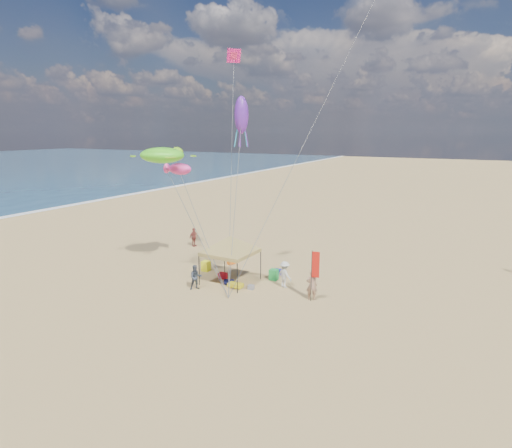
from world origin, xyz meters
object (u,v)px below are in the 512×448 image
at_px(person_near_b, 196,277).
at_px(feather_flag, 314,268).
at_px(chair_yellow, 206,266).
at_px(person_far_a, 194,237).
at_px(person_near_a, 312,285).
at_px(cooler_blue, 278,272).
at_px(beach_cart, 236,285).
at_px(person_near_c, 285,274).
at_px(chair_green, 274,275).
at_px(cooler_red, 223,276).
at_px(canopy_tent, 230,238).

bearing_deg(person_near_b, feather_flag, -32.82).
distance_m(chair_yellow, person_far_a, 6.69).
relative_size(person_near_a, person_far_a, 1.10).
height_order(cooler_blue, person_near_b, person_near_b).
bearing_deg(beach_cart, person_near_c, 30.41).
bearing_deg(person_far_a, beach_cart, -122.18).
xyz_separation_m(chair_yellow, person_far_a, (-4.53, 4.90, 0.44)).
bearing_deg(beach_cart, person_near_b, -147.43).
distance_m(chair_green, chair_yellow, 4.97).
bearing_deg(person_far_a, feather_flag, -108.56).
bearing_deg(feather_flag, cooler_red, 172.39).
bearing_deg(beach_cart, feather_flag, 2.97).
height_order(cooler_blue, person_far_a, person_far_a).
distance_m(canopy_tent, cooler_red, 2.89).
distance_m(cooler_blue, person_near_a, 4.74).
xyz_separation_m(chair_yellow, person_near_a, (8.31, -1.52, 0.52)).
height_order(canopy_tent, chair_green, canopy_tent).
bearing_deg(canopy_tent, chair_green, 36.54).
xyz_separation_m(beach_cart, person_near_a, (4.81, 0.42, 0.67)).
bearing_deg(person_far_a, person_near_b, -135.41).
distance_m(canopy_tent, person_far_a, 9.65).
distance_m(chair_yellow, person_near_c, 6.16).
bearing_deg(person_near_a, person_near_b, -9.06).
xyz_separation_m(canopy_tent, feather_flag, (5.83, -0.53, -0.93)).
xyz_separation_m(cooler_blue, person_far_a, (-9.32, 3.32, 0.60)).
relative_size(feather_flag, cooler_red, 5.55).
bearing_deg(chair_yellow, person_near_c, -3.71).
relative_size(beach_cart, person_far_a, 0.57).
bearing_deg(chair_green, person_near_b, -132.71).
relative_size(chair_green, person_far_a, 0.44).
distance_m(person_near_a, person_far_a, 14.36).
bearing_deg(chair_yellow, person_near_b, -65.68).
bearing_deg(cooler_blue, chair_green, -81.41).
relative_size(beach_cart, person_near_a, 0.52).
distance_m(beach_cart, person_near_c, 3.10).
bearing_deg(chair_yellow, cooler_red, -23.08).
height_order(canopy_tent, feather_flag, canopy_tent).
height_order(cooler_red, person_near_c, person_near_c).
xyz_separation_m(feather_flag, person_far_a, (-13.04, 6.58, -1.21)).
xyz_separation_m(canopy_tent, person_near_a, (5.63, -0.37, -2.07)).
relative_size(feather_flag, person_near_b, 1.93).
xyz_separation_m(chair_yellow, person_near_b, (1.46, -3.24, 0.43)).
bearing_deg(chair_green, chair_yellow, -173.85).
relative_size(chair_yellow, person_far_a, 0.44).
relative_size(cooler_blue, person_near_c, 0.32).
bearing_deg(feather_flag, person_far_a, 153.22).
distance_m(canopy_tent, chair_green, 3.83).
relative_size(cooler_red, person_near_a, 0.31).
height_order(cooler_blue, beach_cart, cooler_blue).
bearing_deg(cooler_blue, canopy_tent, -127.73).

